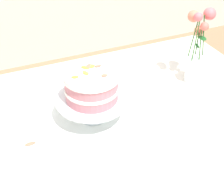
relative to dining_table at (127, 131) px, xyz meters
The scene contains 6 objects.
dining_table is the anchor object (origin of this frame).
linen_napkin 0.17m from the dining_table, 166.21° to the left, with size 0.32×0.32×0.00m, color white.
cake_stand 0.23m from the dining_table, 166.21° to the left, with size 0.29×0.29×0.10m.
layer_cake 0.29m from the dining_table, 166.17° to the left, with size 0.22×0.22×0.12m.
flower_vase 0.48m from the dining_table, 15.69° to the left, with size 0.12×0.10×0.35m.
loose_petal_0 0.42m from the dining_table, behind, with size 0.04×0.02×0.01m, color #E56B51.
Camera 1 is at (-0.50, -1.03, 1.62)m, focal length 54.76 mm.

